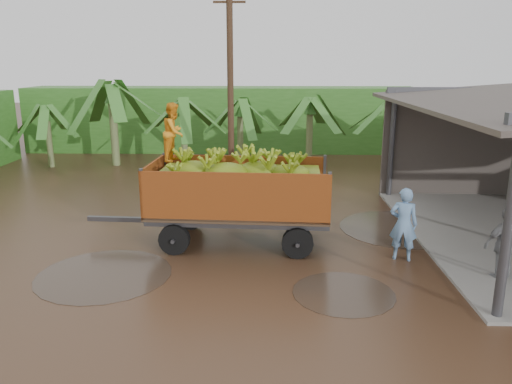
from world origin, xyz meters
TOP-DOWN VIEW (x-y plane):
  - ground at (0.00, 0.00)m, footprint 100.00×100.00m
  - hedge_north at (-2.00, 16.00)m, footprint 22.00×3.00m
  - banana_trailer at (-0.14, 0.55)m, footprint 6.94×2.67m
  - man_blue at (4.18, -0.62)m, footprint 0.80×0.63m
  - man_grey at (6.21, -1.84)m, footprint 1.08×0.58m
  - utility_pole at (-0.78, 6.53)m, footprint 1.20×0.24m
  - banana_plants at (-5.94, 6.23)m, footprint 24.59×20.79m

SIDE VIEW (x-z plane):
  - ground at x=0.00m, z-range 0.00..0.00m
  - man_grey at x=6.21m, z-range 0.00..1.76m
  - man_blue at x=4.18m, z-range 0.00..1.93m
  - banana_trailer at x=-0.14m, z-range -0.46..3.46m
  - banana_plants at x=-5.94m, z-range -0.30..3.88m
  - hedge_north at x=-2.00m, z-range 0.00..3.60m
  - utility_pole at x=-0.78m, z-range 0.06..7.75m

